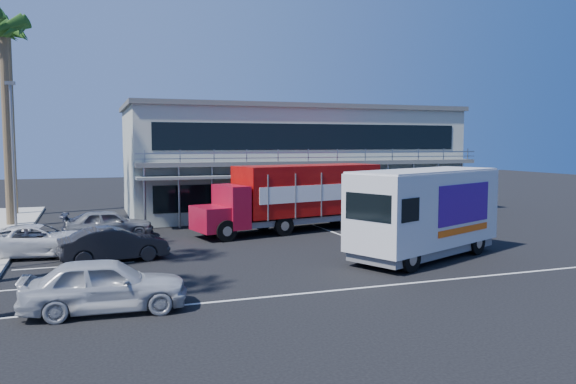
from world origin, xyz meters
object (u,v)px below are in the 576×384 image
object	(u,v)px
white_van	(425,211)
parked_car_b	(114,244)
red_truck	(297,195)
parked_car_a	(105,285)

from	to	relation	value
white_van	parked_car_b	distance (m)	12.90
red_truck	parked_car_b	size ratio (longest dim) A/B	2.57
red_truck	parked_car_a	size ratio (longest dim) A/B	2.39
white_van	parked_car_b	bearing A→B (deg)	139.49
parked_car_b	white_van	bearing A→B (deg)	-115.46
parked_car_a	parked_car_b	size ratio (longest dim) A/B	1.08
white_van	parked_car_a	xyz separation A→B (m)	(-12.83, -3.42, -1.19)
red_truck	white_van	distance (m)	9.03
red_truck	parked_car_a	world-z (taller)	red_truck
parked_car_a	parked_car_b	distance (m)	7.11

